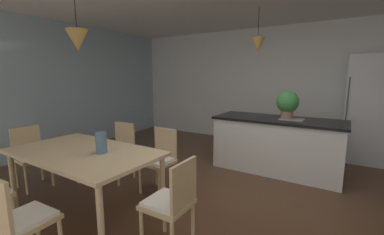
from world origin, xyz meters
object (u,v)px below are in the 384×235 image
object	(u,v)px
chair_near_right	(18,219)
chair_far_right	(160,158)
dining_table	(84,156)
refrigerator	(366,109)
kitchen_island	(277,144)
potted_plant_on_island	(288,103)
chair_far_left	(119,149)
chair_window_end	(31,155)
vase_on_dining_table	(101,143)
chair_kitchen_end	(172,201)

from	to	relation	value
chair_near_right	chair_far_right	size ratio (longest dim) A/B	1.00
dining_table	refrigerator	world-z (taller)	refrigerator
kitchen_island	potted_plant_on_island	size ratio (longest dim) A/B	4.48
chair_far_left	refrigerator	distance (m)	4.44
dining_table	refrigerator	distance (m)	4.81
kitchen_island	chair_window_end	bearing A→B (deg)	-138.47
dining_table	kitchen_island	xyz separation A→B (m)	(1.58, 2.52, -0.22)
kitchen_island	vase_on_dining_table	xyz separation A→B (m)	(-1.33, -2.46, 0.40)
potted_plant_on_island	refrigerator	bearing A→B (deg)	50.54
chair_far_right	kitchen_island	world-z (taller)	kitchen_island
refrigerator	chair_kitchen_end	bearing A→B (deg)	-112.06
chair_near_right	chair_far_right	bearing A→B (deg)	90.07
dining_table	refrigerator	bearing A→B (deg)	53.87
chair_window_end	chair_kitchen_end	size ratio (longest dim) A/B	1.00
kitchen_island	refrigerator	distance (m)	1.92
chair_kitchen_end	vase_on_dining_table	xyz separation A→B (m)	(-1.01, 0.05, 0.39)
chair_near_right	vase_on_dining_table	bearing A→B (deg)	99.29
chair_near_right	chair_far_right	xyz separation A→B (m)	(-0.00, 1.75, 0.00)
chair_kitchen_end	chair_window_end	bearing A→B (deg)	179.94
refrigerator	potted_plant_on_island	distance (m)	1.77
chair_kitchen_end	vase_on_dining_table	world-z (taller)	vase_on_dining_table
dining_table	chair_kitchen_end	bearing A→B (deg)	0.04
chair_far_left	kitchen_island	size ratio (longest dim) A/B	0.43
chair_far_left	potted_plant_on_island	bearing A→B (deg)	37.83
vase_on_dining_table	chair_far_right	bearing A→B (deg)	79.68
chair_far_left	chair_near_right	bearing A→B (deg)	-65.22
chair_window_end	potted_plant_on_island	size ratio (longest dim) A/B	1.90
dining_table	chair_kitchen_end	xyz separation A→B (m)	(1.26, 0.00, -0.20)
chair_window_end	refrigerator	world-z (taller)	refrigerator
chair_near_right	refrigerator	bearing A→B (deg)	62.94
chair_window_end	kitchen_island	bearing A→B (deg)	41.53
refrigerator	kitchen_island	bearing A→B (deg)	-132.64
chair_far_left	kitchen_island	bearing A→B (deg)	39.65
kitchen_island	dining_table	bearing A→B (deg)	-122.09
potted_plant_on_island	chair_kitchen_end	bearing A→B (deg)	-100.18
chair_far_right	vase_on_dining_table	size ratio (longest dim) A/B	3.70
dining_table	vase_on_dining_table	world-z (taller)	vase_on_dining_table
dining_table	kitchen_island	bearing A→B (deg)	57.91
chair_far_right	potted_plant_on_island	size ratio (longest dim) A/B	1.90
chair_near_right	refrigerator	size ratio (longest dim) A/B	0.44
chair_window_end	potted_plant_on_island	world-z (taller)	potted_plant_on_island
chair_kitchen_end	kitchen_island	size ratio (longest dim) A/B	0.43
dining_table	refrigerator	xyz separation A→B (m)	(2.83, 3.88, 0.31)
chair_window_end	chair_far_right	size ratio (longest dim) A/B	1.00
dining_table	chair_window_end	size ratio (longest dim) A/B	2.05
chair_far_right	vase_on_dining_table	distance (m)	0.92
chair_far_left	vase_on_dining_table	distance (m)	1.12
chair_far_right	chair_kitchen_end	bearing A→B (deg)	-45.50
chair_window_end	kitchen_island	distance (m)	3.79
dining_table	chair_far_right	distance (m)	0.98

